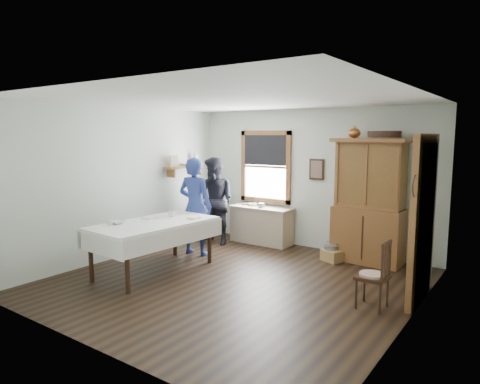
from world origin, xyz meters
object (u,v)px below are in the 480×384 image
Objects in this scene: pail at (331,253)px; wicker_basket at (332,256)px; spindle_chair at (373,274)px; dining_table at (154,247)px; figure_dark at (215,204)px; woman_blue at (195,210)px; china_hutch at (369,201)px; work_counter at (261,225)px.

wicker_basket is (0.03, -0.04, -0.04)m from pail.
pail is at bearing 127.81° from spindle_chair.
figure_dark is (-0.33, 1.99, 0.40)m from dining_table.
dining_table is 2.31× the size of spindle_chair.
dining_table is 1.26× the size of figure_dark.
china_hutch is at bearing -164.25° from woman_blue.
woman_blue is at bearing -70.85° from figure_dark.
spindle_chair is 3.19× the size of pail.
dining_table is at bearing -133.76° from wicker_basket.
work_counter is at bearing 168.49° from pail.
china_hutch is 3.70m from dining_table.
china_hutch is (2.22, -0.06, 0.70)m from work_counter.
figure_dark is (-0.73, -0.59, 0.44)m from work_counter.
china_hutch is at bearing -1.41° from work_counter.
dining_table is at bearing -135.09° from china_hutch.
pail is at bearing 128.71° from wicker_basket.
woman_blue reaches higher than work_counter.
dining_table is 1.25m from woman_blue.
spindle_chair is 2.62× the size of wicker_basket.
spindle_chair is 2.11m from pail.
dining_table is at bearing -74.18° from figure_dark.
work_counter is 1.47× the size of spindle_chair.
china_hutch is at bearing 32.37° from wicker_basket.
work_counter reaches higher than pail.
china_hutch is 1.05× the size of dining_table.
pail is at bearing -151.81° from china_hutch.
woman_blue is at bearing 170.79° from spindle_chair.
china_hutch reaches higher than spindle_chair.
work_counter is 2.33m from china_hutch.
spindle_chair is 0.53× the size of woman_blue.
work_counter reaches higher than wicker_basket.
pail is 2.56m from woman_blue.
woman_blue is at bearing 97.05° from dining_table.
china_hutch is 1.32× the size of figure_dark.
woman_blue is (-2.25, -1.03, 0.73)m from wicker_basket.
pail is at bearing 47.27° from dining_table.
figure_dark reaches higher than work_counter.
figure_dark is at bearing -175.15° from wicker_basket.
spindle_chair is (0.73, -1.94, -0.63)m from china_hutch.
work_counter is at bearing 146.14° from spindle_chair.
dining_table reaches higher than wicker_basket.
wicker_basket is at bearing -146.67° from china_hutch.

